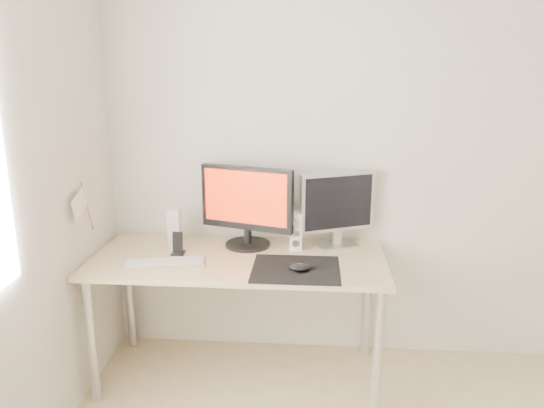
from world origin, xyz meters
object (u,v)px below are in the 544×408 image
object	(u,v)px
main_monitor	(247,204)
speaker_right	(296,231)
desk	(239,270)
second_monitor	(337,206)
mouse	(300,268)
keyboard	(165,262)
phone_dock	(178,248)
speaker_left	(175,228)

from	to	relation	value
main_monitor	speaker_right	world-z (taller)	main_monitor
desk	second_monitor	bearing A→B (deg)	22.40
mouse	keyboard	size ratio (longest dim) A/B	0.25
main_monitor	phone_dock	size ratio (longest dim) A/B	4.17
phone_dock	main_monitor	bearing A→B (deg)	23.93
main_monitor	keyboard	size ratio (longest dim) A/B	1.24
speaker_left	phone_dock	distance (m)	0.16
mouse	main_monitor	distance (m)	0.53
mouse	keyboard	xyz separation A→B (m)	(-0.71, 0.06, -0.01)
mouse	phone_dock	bearing A→B (deg)	163.52
main_monitor	second_monitor	world-z (taller)	main_monitor
main_monitor	speaker_right	bearing A→B (deg)	-5.05
mouse	phone_dock	size ratio (longest dim) A/B	0.83
keyboard	phone_dock	bearing A→B (deg)	76.52
mouse	second_monitor	distance (m)	0.50
keyboard	phone_dock	size ratio (longest dim) A/B	3.37
mouse	main_monitor	world-z (taller)	main_monitor
mouse	second_monitor	xyz separation A→B (m)	(0.20, 0.41, 0.22)
main_monitor	speaker_right	xyz separation A→B (m)	(0.28, -0.02, -0.15)
mouse	desk	world-z (taller)	mouse
keyboard	phone_dock	distance (m)	0.15
speaker_left	phone_dock	xyz separation A→B (m)	(0.05, -0.14, -0.07)
second_monitor	speaker_right	size ratio (longest dim) A/B	2.00
speaker_left	keyboard	world-z (taller)	speaker_left
mouse	speaker_left	bearing A→B (deg)	155.23
speaker_right	phone_dock	world-z (taller)	speaker_right
second_monitor	speaker_left	world-z (taller)	second_monitor
speaker_left	speaker_right	distance (m)	0.70
second_monitor	keyboard	world-z (taller)	second_monitor
speaker_right	keyboard	distance (m)	0.74
mouse	phone_dock	xyz separation A→B (m)	(-0.68, 0.20, 0.02)
keyboard	speaker_right	bearing A→B (deg)	22.45
speaker_left	speaker_right	xyz separation A→B (m)	(0.70, 0.00, 0.00)
main_monitor	keyboard	distance (m)	0.56
main_monitor	phone_dock	bearing A→B (deg)	-156.07
speaker_left	phone_dock	bearing A→B (deg)	-69.69
mouse	keyboard	distance (m)	0.71
second_monitor	main_monitor	bearing A→B (deg)	-175.02
main_monitor	speaker_right	size ratio (longest dim) A/B	2.48
speaker_right	keyboard	xyz separation A→B (m)	(-0.68, -0.28, -0.10)
main_monitor	keyboard	xyz separation A→B (m)	(-0.40, -0.31, -0.25)
main_monitor	keyboard	bearing A→B (deg)	-142.55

